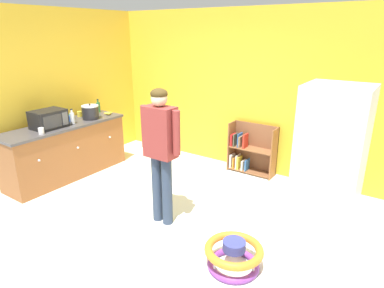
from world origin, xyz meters
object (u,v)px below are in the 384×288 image
green_glass_bottle (98,107)px  clear_bottle (72,118)px  crock_pot (90,112)px  white_cup (41,131)px  blue_cup (71,118)px  microwave (48,119)px  teal_cup (62,118)px  baby_walker (234,255)px  kitchen_counter (66,150)px  banana_bunch (109,113)px  refrigerator (330,161)px  green_cup (72,117)px  standing_person (161,146)px  bookshelf (250,151)px  yellow_cup (80,114)px

green_glass_bottle → clear_bottle: size_ratio=1.00×
crock_pot → white_cup: bearing=-83.3°
blue_cup → white_cup: (0.27, -0.70, 0.00)m
microwave → blue_cup: size_ratio=5.05×
teal_cup → baby_walker: bearing=-9.8°
kitchen_counter → banana_bunch: banana_bunch is taller
microwave → blue_cup: microwave is taller
refrigerator → teal_cup: refrigerator is taller
banana_bunch → teal_cup: 0.81m
clear_bottle → blue_cup: bearing=153.0°
kitchen_counter → green_cup: 0.59m
microwave → green_cup: size_ratio=5.05×
baby_walker → green_cup: green_cup is taller
kitchen_counter → green_glass_bottle: size_ratio=8.34×
standing_person → baby_walker: 1.49m
crock_pot → banana_bunch: 0.39m
microwave → blue_cup: bearing=99.0°
white_cup → standing_person: bearing=8.5°
bookshelf → banana_bunch: 2.59m
green_cup → baby_walker: bearing=-12.5°
refrigerator → standing_person: 1.99m
refrigerator → bookshelf: bearing=143.6°
standing_person → clear_bottle: size_ratio=6.97×
standing_person → blue_cup: standing_person is taller
clear_bottle → teal_cup: 0.27m
blue_cup → baby_walker: bearing=-11.4°
banana_bunch → white_cup: size_ratio=1.67×
kitchen_counter → microwave: bearing=-85.8°
bookshelf → banana_bunch: bearing=-156.2°
clear_bottle → white_cup: (0.11, -0.62, -0.05)m
crock_pot → clear_bottle: size_ratio=1.16×
bookshelf → crock_pot: bearing=-149.1°
green_glass_bottle → bookshelf: bearing=20.8°
refrigerator → bookshelf: (-1.50, 1.11, -0.52)m
banana_bunch → bookshelf: bearing=23.8°
banana_bunch → white_cup: white_cup is taller
refrigerator → crock_pot: refrigerator is taller
bookshelf → white_cup: bearing=-132.8°
standing_person → white_cup: standing_person is taller
white_cup → green_cup: (-0.36, 0.79, 0.00)m
green_cup → clear_bottle: bearing=-33.5°
kitchen_counter → standing_person: (2.22, -0.21, 0.58)m
blue_cup → standing_person: bearing=-10.1°
kitchen_counter → crock_pot: 0.75m
kitchen_counter → clear_bottle: bearing=45.2°
standing_person → microwave: (-2.20, -0.04, 0.01)m
banana_bunch → yellow_cup: bearing=-128.0°
microwave → green_glass_bottle: (-0.20, 1.14, -0.04)m
kitchen_counter → microwave: microwave is taller
crock_pot → banana_bunch: size_ratio=1.80×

